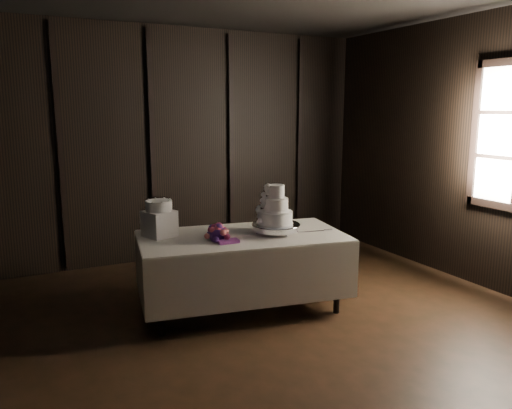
% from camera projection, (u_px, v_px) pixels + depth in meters
% --- Properties ---
extents(room, '(6.08, 7.08, 3.08)m').
position_uv_depth(room, '(292.00, 181.00, 3.31)').
color(room, black).
rests_on(room, ground).
extents(display_table, '(2.14, 1.36, 0.76)m').
position_uv_depth(display_table, '(242.00, 269.00, 4.93)').
color(display_table, beige).
rests_on(display_table, ground).
extents(cake_stand, '(0.58, 0.58, 0.09)m').
position_uv_depth(cake_stand, '(276.00, 229.00, 4.94)').
color(cake_stand, silver).
rests_on(cake_stand, display_table).
extents(wedding_cake, '(0.38, 0.33, 0.39)m').
position_uv_depth(wedding_cake, '(274.00, 209.00, 4.87)').
color(wedding_cake, white).
rests_on(wedding_cake, cake_stand).
extents(bouquet, '(0.33, 0.43, 0.20)m').
position_uv_depth(bouquet, '(218.00, 233.00, 4.65)').
color(bouquet, '#EA4F62').
rests_on(bouquet, display_table).
extents(box_pedestal, '(0.33, 0.33, 0.25)m').
position_uv_depth(box_pedestal, '(159.00, 224.00, 4.80)').
color(box_pedestal, white).
rests_on(box_pedestal, display_table).
extents(small_cake, '(0.27, 0.27, 0.10)m').
position_uv_depth(small_cake, '(159.00, 206.00, 4.77)').
color(small_cake, white).
rests_on(small_cake, box_pedestal).
extents(cake_knife, '(0.37, 0.10, 0.01)m').
position_uv_depth(cake_knife, '(311.00, 232.00, 4.97)').
color(cake_knife, silver).
rests_on(cake_knife, display_table).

